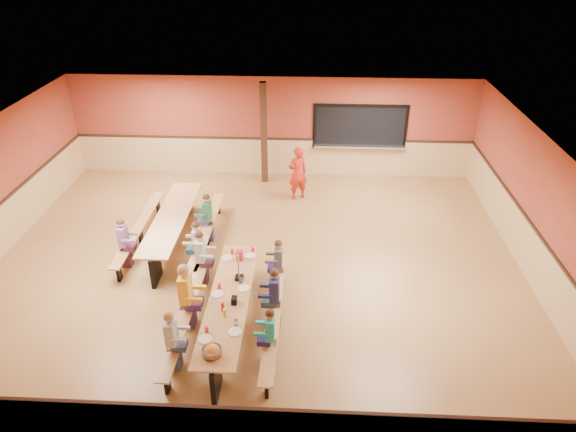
{
  "coord_description": "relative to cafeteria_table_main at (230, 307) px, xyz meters",
  "views": [
    {
      "loc": [
        1.21,
        -9.6,
        6.73
      ],
      "look_at": [
        0.71,
        0.23,
        1.15
      ],
      "focal_mm": 32.0,
      "sensor_mm": 36.0,
      "label": 1
    }
  ],
  "objects": [
    {
      "name": "place_settings",
      "position": [
        0.0,
        0.0,
        0.27
      ],
      "size": [
        0.65,
        3.3,
        0.11
      ],
      "primitive_type": null,
      "color": "beige",
      "rests_on": "cafeteria_table_main"
    },
    {
      "name": "room_envelope",
      "position": [
        0.26,
        2.17,
        0.16
      ],
      "size": [
        12.04,
        10.04,
        3.02
      ],
      "color": "brown",
      "rests_on": "ground"
    },
    {
      "name": "cafeteria_table_main",
      "position": [
        0.0,
        0.0,
        0.0
      ],
      "size": [
        1.91,
        3.7,
        0.74
      ],
      "color": "#AC7544",
      "rests_on": "ground"
    },
    {
      "name": "seated_child_grey_left",
      "position": [
        -0.83,
        1.46,
        0.1
      ],
      "size": [
        0.39,
        0.32,
        1.24
      ],
      "primitive_type": null,
      "color": "silver",
      "rests_on": "ground"
    },
    {
      "name": "condiment_mustard",
      "position": [
        0.0,
        -0.51,
        0.3
      ],
      "size": [
        0.06,
        0.06,
        0.17
      ],
      "primitive_type": "cylinder",
      "color": "yellow",
      "rests_on": "cafeteria_table_main"
    },
    {
      "name": "seated_child_navy_right",
      "position": [
        0.83,
        0.22,
        0.09
      ],
      "size": [
        0.38,
        0.31,
        1.24
      ],
      "primitive_type": null,
      "color": "navy",
      "rests_on": "ground"
    },
    {
      "name": "seated_child_teal_right",
      "position": [
        0.83,
        -0.81,
        0.05
      ],
      "size": [
        0.34,
        0.28,
        1.15
      ],
      "primitive_type": null,
      "color": "#2AABA9",
      "rests_on": "ground"
    },
    {
      "name": "seated_adult_yellow",
      "position": [
        -0.83,
        0.08,
        0.16
      ],
      "size": [
        0.45,
        0.36,
        1.37
      ],
      "primitive_type": null,
      "color": "yellow",
      "rests_on": "ground"
    },
    {
      "name": "seated_child_white_left",
      "position": [
        -0.83,
        -1.01,
        0.07
      ],
      "size": [
        0.36,
        0.3,
        1.2
      ],
      "primitive_type": null,
      "color": "#BABBC1",
      "rests_on": "ground"
    },
    {
      "name": "punch_pitcher",
      "position": [
        0.03,
        1.25,
        0.32
      ],
      "size": [
        0.16,
        0.16,
        0.22
      ],
      "primitive_type": "cylinder",
      "color": "red",
      "rests_on": "cafeteria_table_main"
    },
    {
      "name": "seated_child_purple_sec",
      "position": [
        -2.65,
        1.97,
        0.08
      ],
      "size": [
        0.37,
        0.3,
        1.2
      ],
      "primitive_type": null,
      "color": "slate",
      "rests_on": "ground"
    },
    {
      "name": "seated_child_char_right",
      "position": [
        0.83,
        1.33,
        0.06
      ],
      "size": [
        0.35,
        0.28,
        1.17
      ],
      "primitive_type": null,
      "color": "#4D5056",
      "rests_on": "ground"
    },
    {
      "name": "chip_bowl",
      "position": [
        -0.06,
        -1.43,
        0.29
      ],
      "size": [
        0.32,
        0.32,
        0.15
      ],
      "primitive_type": null,
      "color": "#FFA428",
      "rests_on": "cafeteria_table_main"
    },
    {
      "name": "kitchen_pass_through",
      "position": [
        2.86,
        7.14,
        0.96
      ],
      "size": [
        2.78,
        0.28,
        1.38
      ],
      "color": "black",
      "rests_on": "ground"
    },
    {
      "name": "condiment_ketchup",
      "position": [
        -0.06,
        -0.35,
        0.3
      ],
      "size": [
        0.06,
        0.06,
        0.17
      ],
      "primitive_type": "cylinder",
      "color": "#B2140F",
      "rests_on": "cafeteria_table_main"
    },
    {
      "name": "table_paddle",
      "position": [
        0.11,
        0.6,
        0.35
      ],
      "size": [
        0.16,
        0.16,
        0.56
      ],
      "color": "black",
      "rests_on": "cafeteria_table_main"
    },
    {
      "name": "standing_woman",
      "position": [
        1.08,
        5.49,
        0.25
      ],
      "size": [
        0.67,
        0.58,
        1.54
      ],
      "primitive_type": "imported",
      "rotation": [
        0.0,
        0.0,
        3.61
      ],
      "color": "red",
      "rests_on": "ground"
    },
    {
      "name": "napkin_dispenser",
      "position": [
        0.12,
        -0.14,
        0.28
      ],
      "size": [
        0.1,
        0.14,
        0.13
      ],
      "primitive_type": "cube",
      "color": "black",
      "rests_on": "cafeteria_table_main"
    },
    {
      "name": "seated_child_tan_sec",
      "position": [
        -1.0,
        1.93,
        0.07
      ],
      "size": [
        0.36,
        0.3,
        1.19
      ],
      "primitive_type": null,
      "color": "#C4AD9A",
      "rests_on": "ground"
    },
    {
      "name": "cafeteria_table_second",
      "position": [
        -1.83,
        2.98,
        0.0
      ],
      "size": [
        1.91,
        3.7,
        0.74
      ],
      "color": "#AC7544",
      "rests_on": "ground"
    },
    {
      "name": "structural_post",
      "position": [
        0.06,
        6.57,
        0.97
      ],
      "size": [
        0.18,
        0.18,
        3.0
      ],
      "primitive_type": "cube",
      "color": "#311B10",
      "rests_on": "ground"
    },
    {
      "name": "ground",
      "position": [
        0.26,
        2.17,
        -0.53
      ],
      "size": [
        12.0,
        12.0,
        0.0
      ],
      "primitive_type": "plane",
      "color": "brown",
      "rests_on": "ground"
    },
    {
      "name": "seated_child_green_sec",
      "position": [
        -1.0,
        3.17,
        0.09
      ],
      "size": [
        0.38,
        0.31,
        1.22
      ],
      "primitive_type": null,
      "color": "#286244",
      "rests_on": "ground"
    }
  ]
}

